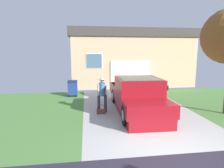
# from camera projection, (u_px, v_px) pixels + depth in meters

# --- Properties ---
(pickup_truck) EXTENTS (2.10, 5.46, 1.66)m
(pickup_truck) POSITION_uv_depth(u_px,v_px,m) (137.00, 97.00, 8.88)
(pickup_truck) COLOR maroon
(pickup_truck) RESTS_ON ground
(person_with_hat) EXTENTS (0.46, 0.44, 1.69)m
(person_with_hat) POSITION_uv_depth(u_px,v_px,m) (102.00, 92.00, 8.85)
(person_with_hat) COLOR #333842
(person_with_hat) RESTS_ON ground
(handbag) EXTENTS (0.39, 0.16, 0.44)m
(handbag) POSITION_uv_depth(u_px,v_px,m) (101.00, 111.00, 8.75)
(handbag) COLOR brown
(handbag) RESTS_ON ground
(house_with_garage) EXTENTS (10.26, 6.04, 4.67)m
(house_with_garage) POSITION_uv_depth(u_px,v_px,m) (128.00, 58.00, 17.28)
(house_with_garage) COLOR #D0B087
(house_with_garage) RESTS_ON ground
(wheeled_trash_bin) EXTENTS (0.60, 0.72, 1.00)m
(wheeled_trash_bin) POSITION_uv_depth(u_px,v_px,m) (73.00, 88.00, 12.32)
(wheeled_trash_bin) COLOR navy
(wheeled_trash_bin) RESTS_ON ground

